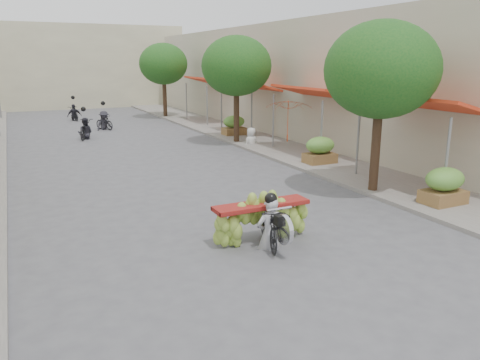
# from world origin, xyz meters

# --- Properties ---
(ground) EXTENTS (120.00, 120.00, 0.00)m
(ground) POSITION_xyz_m (0.00, 0.00, 0.00)
(ground) COLOR #5B5A5F
(ground) RESTS_ON ground
(sidewalk_right) EXTENTS (4.00, 60.00, 0.12)m
(sidewalk_right) POSITION_xyz_m (7.00, 15.00, 0.06)
(sidewalk_right) COLOR gray
(sidewalk_right) RESTS_ON ground
(shophouse_row_right) EXTENTS (9.77, 40.00, 6.00)m
(shophouse_row_right) POSITION_xyz_m (11.99, 14.00, 3.00)
(shophouse_row_right) COLOR #BBB29B
(shophouse_row_right) RESTS_ON ground
(far_building) EXTENTS (20.00, 6.00, 7.00)m
(far_building) POSITION_xyz_m (0.00, 38.00, 3.50)
(far_building) COLOR beige
(far_building) RESTS_ON ground
(street_tree_near) EXTENTS (3.40, 3.40, 5.25)m
(street_tree_near) POSITION_xyz_m (5.40, 4.00, 3.78)
(street_tree_near) COLOR #3A2719
(street_tree_near) RESTS_ON ground
(street_tree_mid) EXTENTS (3.40, 3.40, 5.25)m
(street_tree_mid) POSITION_xyz_m (5.40, 14.00, 3.78)
(street_tree_mid) COLOR #3A2719
(street_tree_mid) RESTS_ON ground
(street_tree_far) EXTENTS (3.40, 3.40, 5.25)m
(street_tree_far) POSITION_xyz_m (5.40, 26.00, 3.78)
(street_tree_far) COLOR #3A2719
(street_tree_far) RESTS_ON ground
(produce_crate_near) EXTENTS (1.20, 0.88, 1.16)m
(produce_crate_near) POSITION_xyz_m (6.20, 2.00, 0.71)
(produce_crate_near) COLOR brown
(produce_crate_near) RESTS_ON ground
(produce_crate_mid) EXTENTS (1.20, 0.88, 1.16)m
(produce_crate_mid) POSITION_xyz_m (6.20, 8.00, 0.71)
(produce_crate_mid) COLOR brown
(produce_crate_mid) RESTS_ON ground
(produce_crate_far) EXTENTS (1.20, 0.88, 1.16)m
(produce_crate_far) POSITION_xyz_m (6.20, 16.00, 0.71)
(produce_crate_far) COLOR brown
(produce_crate_far) RESTS_ON ground
(banana_motorbike) EXTENTS (2.27, 1.83, 2.15)m
(banana_motorbike) POSITION_xyz_m (0.31, 1.77, 0.72)
(banana_motorbike) COLOR black
(banana_motorbike) RESTS_ON ground
(market_umbrella) EXTENTS (2.34, 2.34, 1.81)m
(market_umbrella) POSITION_xyz_m (5.85, 9.84, 2.50)
(market_umbrella) COLOR #A63816
(market_umbrella) RESTS_ON ground
(pedestrian) EXTENTS (0.85, 0.61, 1.57)m
(pedestrian) POSITION_xyz_m (5.77, 13.09, 0.90)
(pedestrian) COLOR silver
(pedestrian) RESTS_ON ground
(bg_motorbike_a) EXTENTS (1.27, 1.90, 1.95)m
(bg_motorbike_a) POSITION_xyz_m (-1.21, 18.78, 0.73)
(bg_motorbike_a) COLOR black
(bg_motorbike_a) RESTS_ON ground
(bg_motorbike_b) EXTENTS (1.19, 1.55, 1.95)m
(bg_motorbike_b) POSITION_xyz_m (0.32, 21.79, 0.88)
(bg_motorbike_b) COLOR black
(bg_motorbike_b) RESTS_ON ground
(bg_motorbike_c) EXTENTS (1.02, 1.67, 1.95)m
(bg_motorbike_c) POSITION_xyz_m (-0.74, 27.21, 0.80)
(bg_motorbike_c) COLOR black
(bg_motorbike_c) RESTS_ON ground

